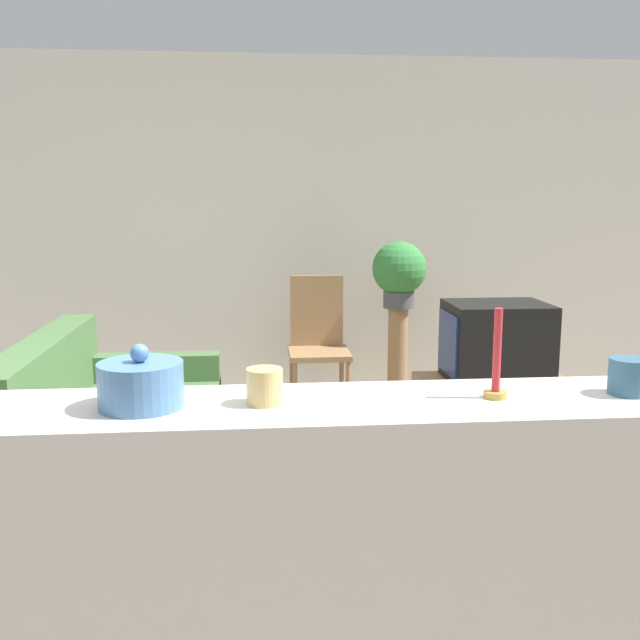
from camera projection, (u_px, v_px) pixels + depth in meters
name	position (u px, v px, depth m)	size (l,w,h in m)	color
ground_plane	(280.00, 612.00, 2.74)	(14.00, 14.00, 0.00)	#756656
wall_back	(263.00, 225.00, 5.88)	(9.00, 0.06, 2.70)	silver
couch	(112.00, 441.00, 3.83)	(0.98, 1.67, 0.84)	#476B3D
tv_stand	(494.00, 414.00, 4.51)	(0.94, 0.56, 0.44)	#9E754C
television	(496.00, 342.00, 4.43)	(0.62, 0.49, 0.49)	black
wooden_chair	(318.00, 338.00, 5.28)	(0.44, 0.44, 1.00)	#9E754C
plant_stand	(398.00, 355.00, 5.54)	(0.15, 0.15, 0.74)	#9E754C
potted_plant	(399.00, 271.00, 5.43)	(0.41, 0.41, 0.51)	#4C4C51
foreground_counter	(285.00, 564.00, 2.13)	(2.73, 0.44, 0.99)	beige
decorative_bowl	(141.00, 384.00, 1.99)	(0.24, 0.24, 0.18)	#4C7AAD
candle_jar	(265.00, 386.00, 2.03)	(0.10, 0.10, 0.10)	tan
candlestick	(496.00, 368.00, 2.08)	(0.07, 0.07, 0.27)	#B7933D
coffee_tin	(628.00, 376.00, 2.12)	(0.12, 0.12, 0.11)	#335B75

